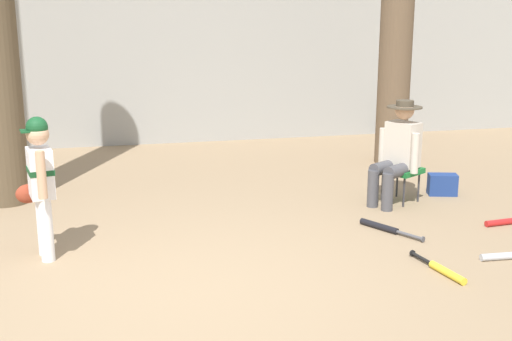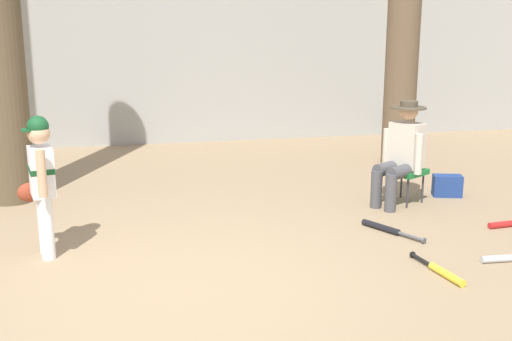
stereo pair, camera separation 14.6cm
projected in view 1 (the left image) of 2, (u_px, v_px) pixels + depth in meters
name	position (u px, v px, depth m)	size (l,w,h in m)	color
ground_plane	(183.00, 291.00, 5.31)	(60.00, 60.00, 0.00)	#937A5B
concrete_back_wall	(133.00, 48.00, 10.78)	(18.00, 0.36, 3.15)	#9E9E99
tree_behind_spectator	(398.00, 8.00, 9.22)	(0.67, 0.67, 5.10)	brown
young_ballplayer	(40.00, 179.00, 5.86)	(0.40, 0.57, 1.31)	white
folding_stool	(401.00, 172.00, 7.68)	(0.55, 0.55, 0.41)	#196B2D
seated_spectator	(398.00, 150.00, 7.55)	(0.66, 0.57, 1.20)	#47474C
handbag_beside_stool	(442.00, 185.00, 8.02)	(0.34, 0.18, 0.26)	navy
bat_aluminum_silver	(512.00, 255.00, 5.99)	(0.82, 0.11, 0.07)	#B7BCC6
bat_red_barrel	(509.00, 221.00, 6.94)	(0.76, 0.13, 0.07)	red
bat_black_composite	(384.00, 228.00, 6.75)	(0.42, 0.70, 0.07)	black
bat_yellow_trainer	(443.00, 270.00, 5.65)	(0.18, 0.72, 0.07)	yellow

